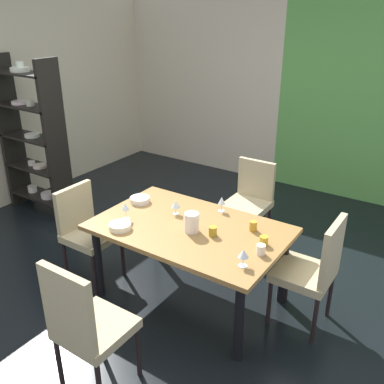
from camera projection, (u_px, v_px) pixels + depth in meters
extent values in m
cube|color=black|center=(165.00, 276.00, 4.21)|extent=(5.65, 5.96, 0.02)
cube|color=beige|center=(200.00, 86.00, 6.67)|extent=(2.69, 0.10, 2.56)
cube|color=olive|center=(190.00, 229.00, 3.62)|extent=(1.61, 1.02, 0.04)
cylinder|color=black|center=(155.00, 225.00, 4.44)|extent=(0.07, 0.07, 0.69)
cylinder|color=black|center=(283.00, 268.00, 3.72)|extent=(0.07, 0.07, 0.69)
cylinder|color=black|center=(98.00, 262.00, 3.81)|extent=(0.07, 0.07, 0.69)
cylinder|color=black|center=(239.00, 322.00, 3.09)|extent=(0.07, 0.07, 0.69)
cube|color=tan|center=(96.00, 329.00, 2.85)|extent=(0.44, 0.44, 0.07)
cube|color=tan|center=(68.00, 311.00, 2.59)|extent=(0.42, 0.05, 0.56)
cylinder|color=black|center=(99.00, 330.00, 3.20)|extent=(0.04, 0.04, 0.43)
cylinder|color=black|center=(138.00, 351.00, 3.00)|extent=(0.04, 0.04, 0.43)
cylinder|color=black|center=(59.00, 363.00, 2.91)|extent=(0.04, 0.04, 0.43)
cube|color=tan|center=(303.00, 274.00, 3.44)|extent=(0.44, 0.44, 0.07)
cube|color=tan|center=(332.00, 254.00, 3.23)|extent=(0.05, 0.42, 0.52)
cylinder|color=black|center=(269.00, 303.00, 3.49)|extent=(0.04, 0.04, 0.43)
cylinder|color=black|center=(287.00, 280.00, 3.78)|extent=(0.04, 0.04, 0.43)
cylinder|color=black|center=(315.00, 320.00, 3.30)|extent=(0.04, 0.04, 0.43)
cylinder|color=black|center=(330.00, 295.00, 3.59)|extent=(0.04, 0.04, 0.43)
cube|color=tan|center=(247.00, 206.00, 4.58)|extent=(0.44, 0.44, 0.07)
cube|color=tan|center=(256.00, 180.00, 4.64)|extent=(0.42, 0.05, 0.46)
cylinder|color=black|center=(253.00, 239.00, 4.44)|extent=(0.04, 0.04, 0.43)
cylinder|color=black|center=(222.00, 229.00, 4.64)|extent=(0.04, 0.04, 0.43)
cylinder|color=black|center=(269.00, 224.00, 4.73)|extent=(0.04, 0.04, 0.43)
cylinder|color=black|center=(238.00, 216.00, 4.93)|extent=(0.04, 0.04, 0.43)
cube|color=tan|center=(92.00, 236.00, 3.99)|extent=(0.44, 0.44, 0.07)
cube|color=tan|center=(75.00, 209.00, 4.00)|extent=(0.05, 0.42, 0.45)
cylinder|color=black|center=(123.00, 256.00, 4.14)|extent=(0.04, 0.04, 0.43)
cylinder|color=black|center=(94.00, 275.00, 3.85)|extent=(0.04, 0.04, 0.43)
cylinder|color=black|center=(95.00, 244.00, 4.34)|extent=(0.04, 0.04, 0.43)
cylinder|color=black|center=(66.00, 262.00, 4.05)|extent=(0.04, 0.04, 0.43)
cube|color=black|center=(11.00, 132.00, 5.41)|extent=(0.05, 0.30, 1.92)
cube|color=black|center=(56.00, 144.00, 4.97)|extent=(0.05, 0.30, 1.92)
cube|color=black|center=(42.00, 196.00, 5.50)|extent=(0.89, 0.30, 0.02)
cylinder|color=silver|center=(49.00, 195.00, 5.41)|extent=(0.19, 0.19, 0.06)
cylinder|color=white|center=(32.00, 189.00, 5.56)|extent=(0.11, 0.11, 0.08)
cube|color=black|center=(37.00, 168.00, 5.34)|extent=(0.89, 0.30, 0.02)
cylinder|color=#F2DDCA|center=(40.00, 166.00, 5.30)|extent=(0.16, 0.16, 0.04)
cylinder|color=white|center=(32.00, 163.00, 5.38)|extent=(0.09, 0.09, 0.06)
cube|color=black|center=(33.00, 138.00, 5.19)|extent=(0.89, 0.30, 0.02)
cylinder|color=white|center=(32.00, 135.00, 5.18)|extent=(0.18, 0.18, 0.04)
cube|color=black|center=(28.00, 106.00, 5.03)|extent=(0.89, 0.30, 0.02)
cylinder|color=white|center=(20.00, 102.00, 5.09)|extent=(0.19, 0.19, 0.04)
cylinder|color=beige|center=(30.00, 103.00, 4.98)|extent=(0.09, 0.09, 0.07)
cube|color=black|center=(23.00, 73.00, 4.88)|extent=(0.89, 0.30, 0.02)
cylinder|color=silver|center=(20.00, 69.00, 4.88)|extent=(0.22, 0.22, 0.05)
cylinder|color=white|center=(20.00, 67.00, 4.86)|extent=(0.09, 0.09, 0.11)
cylinder|color=silver|center=(243.00, 266.00, 3.07)|extent=(0.07, 0.07, 0.00)
cylinder|color=silver|center=(243.00, 261.00, 3.05)|extent=(0.01, 0.01, 0.07)
cone|color=silver|center=(244.00, 253.00, 3.03)|extent=(0.08, 0.08, 0.06)
cylinder|color=silver|center=(176.00, 214.00, 3.83)|extent=(0.06, 0.06, 0.00)
cylinder|color=silver|center=(176.00, 211.00, 3.81)|extent=(0.01, 0.01, 0.06)
cone|color=silver|center=(176.00, 204.00, 3.79)|extent=(0.08, 0.08, 0.07)
cylinder|color=silver|center=(221.00, 211.00, 3.88)|extent=(0.06, 0.06, 0.00)
cylinder|color=silver|center=(221.00, 207.00, 3.86)|extent=(0.01, 0.01, 0.07)
cone|color=silver|center=(222.00, 200.00, 3.84)|extent=(0.06, 0.06, 0.07)
cylinder|color=silver|center=(126.00, 219.00, 3.74)|extent=(0.07, 0.07, 0.00)
cylinder|color=silver|center=(126.00, 214.00, 3.72)|extent=(0.01, 0.01, 0.09)
cone|color=silver|center=(125.00, 206.00, 3.69)|extent=(0.06, 0.06, 0.06)
cylinder|color=white|center=(120.00, 226.00, 3.57)|extent=(0.19, 0.19, 0.05)
cylinder|color=silver|center=(140.00, 200.00, 4.05)|extent=(0.19, 0.19, 0.05)
cylinder|color=#A98A24|center=(213.00, 231.00, 3.46)|extent=(0.07, 0.07, 0.08)
cylinder|color=#BA8627|center=(253.00, 226.00, 3.53)|extent=(0.06, 0.06, 0.08)
cylinder|color=#F4E0CD|center=(261.00, 250.00, 3.20)|extent=(0.07, 0.07, 0.08)
cylinder|color=gold|center=(264.00, 241.00, 3.32)|extent=(0.07, 0.07, 0.07)
cylinder|color=white|center=(192.00, 222.00, 3.50)|extent=(0.12, 0.12, 0.17)
cone|color=white|center=(197.00, 217.00, 3.45)|extent=(0.04, 0.04, 0.03)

